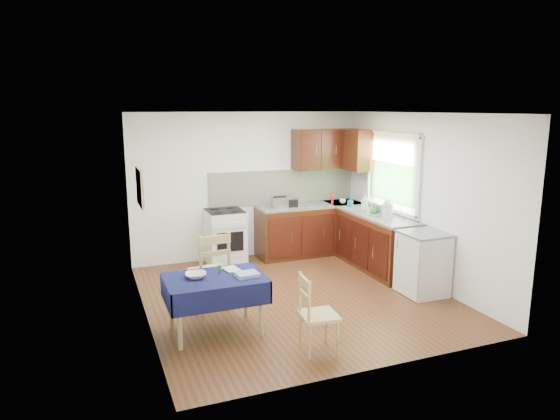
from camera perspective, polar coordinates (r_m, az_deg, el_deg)
name	(u,v)px	position (r m, az deg, el deg)	size (l,w,h in m)	color
floor	(295,296)	(7.03, 1.73, -9.82)	(4.20, 4.20, 0.00)	#492B13
ceiling	(296,113)	(6.54, 1.86, 11.02)	(4.00, 4.20, 0.02)	white
wall_back	(248,186)	(8.61, -3.69, 2.80)	(4.00, 0.02, 2.50)	white
wall_front	(382,249)	(4.86, 11.55, -4.35)	(4.00, 0.02, 2.50)	white
wall_left	(142,220)	(6.18, -15.53, -1.12)	(0.02, 4.20, 2.50)	silver
wall_right	(420,198)	(7.67, 15.69, 1.29)	(0.02, 4.20, 2.50)	white
base_cabinets	(340,236)	(8.53, 6.85, -2.97)	(1.90, 2.30, 0.86)	#371709
worktop_back	(310,206)	(8.77, 3.48, 0.51)	(1.90, 0.60, 0.04)	slate
worktop_right	(378,216)	(8.09, 11.09, -0.64)	(0.60, 1.70, 0.04)	slate
worktop_corner	(343,203)	(9.06, 7.22, 0.80)	(0.60, 0.60, 0.04)	slate
splashback	(283,187)	(8.82, 0.37, 2.70)	(2.70, 0.02, 0.60)	white
upper_cabinets	(336,149)	(8.85, 6.38, 6.90)	(1.20, 0.85, 0.70)	#371709
stove	(225,237)	(8.35, -6.27, -3.07)	(0.60, 0.61, 0.92)	silver
window	(392,166)	(8.16, 12.73, 4.88)	(0.04, 1.48, 1.26)	#255222
fridge	(423,264)	(7.25, 16.03, -5.90)	(0.58, 0.60, 0.89)	silver
corkboard	(140,187)	(6.42, -15.72, 2.50)	(0.04, 0.62, 0.47)	tan
dining_table	(215,286)	(5.81, -7.47, -8.60)	(1.12, 0.76, 0.68)	#0F123D
chair_far	(211,269)	(6.46, -7.87, -6.67)	(0.51, 0.51, 1.04)	tan
chair_near	(315,312)	(5.38, 4.03, -11.53)	(0.42, 0.42, 0.86)	tan
toaster	(280,202)	(8.45, -0.05, 0.88)	(0.27, 0.16, 0.20)	#B9B9BE
sandwich_press	(288,202)	(8.55, 0.89, 0.93)	(0.28, 0.25, 0.17)	black
sauce_bottle	(332,199)	(8.78, 6.00, 1.27)	(0.05, 0.05, 0.20)	red
yellow_packet	(293,200)	(8.73, 1.47, 1.09)	(0.11, 0.07, 0.14)	yellow
dish_rack	(378,213)	(8.08, 11.15, -0.35)	(0.37, 0.28, 0.18)	gray
kettle	(387,209)	(7.92, 12.17, 0.12)	(0.17, 0.17, 0.28)	silver
cup	(343,201)	(8.91, 7.17, 1.03)	(0.11, 0.11, 0.09)	white
soap_bottle_a	(364,202)	(8.26, 9.63, 0.86)	(0.12, 0.12, 0.30)	silver
soap_bottle_b	(350,202)	(8.64, 8.04, 0.95)	(0.08, 0.08, 0.17)	#1C69A6
soap_bottle_c	(373,210)	(8.03, 10.62, 0.02)	(0.13, 0.13, 0.16)	#217C2F
plate_bowl	(196,275)	(5.78, -9.60, -7.37)	(0.24, 0.24, 0.06)	#F7E4CA
book	(225,270)	(5.96, -6.32, -6.87)	(0.17, 0.23, 0.02)	white
spice_jar	(220,269)	(5.91, -6.88, -6.68)	(0.04, 0.04, 0.09)	#248425
tea_towel	(247,275)	(5.75, -3.79, -7.37)	(0.25, 0.20, 0.05)	#273D90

